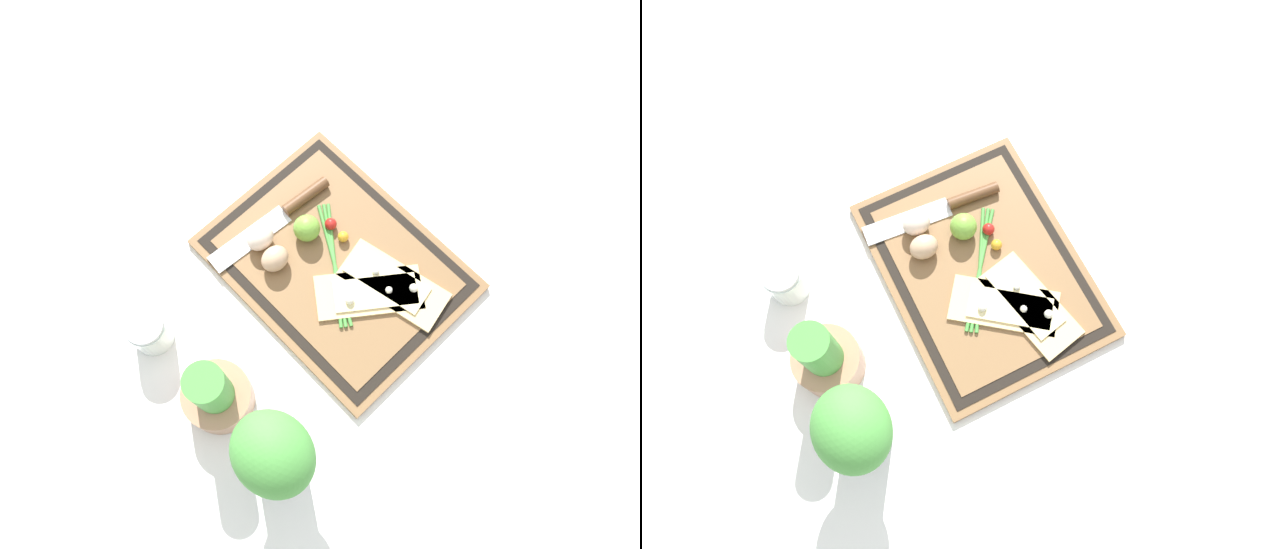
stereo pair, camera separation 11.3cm
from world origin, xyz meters
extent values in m
plane|color=white|center=(0.00, 0.00, 0.00)|extent=(6.00, 6.00, 0.00)
cube|color=brown|center=(0.00, 0.00, 0.01)|extent=(0.45, 0.34, 0.01)
cube|color=black|center=(0.00, 0.00, 0.02)|extent=(0.43, 0.32, 0.00)
cube|color=brown|center=(0.00, 0.00, 0.02)|extent=(0.39, 0.28, 0.00)
cube|color=#DBBC7F|center=(-0.10, -0.04, 0.02)|extent=(0.21, 0.13, 0.01)
cube|color=beige|center=(-0.09, -0.04, 0.03)|extent=(0.16, 0.09, 0.00)
sphere|color=silver|center=(-0.13, -0.06, 0.03)|extent=(0.02, 0.02, 0.02)
sphere|color=silver|center=(-0.06, -0.03, 0.03)|extent=(0.01, 0.01, 0.01)
cube|color=#DBBC7F|center=(-0.08, 0.00, 0.02)|extent=(0.18, 0.21, 0.01)
cube|color=beige|center=(-0.09, -0.01, 0.03)|extent=(0.14, 0.16, 0.00)
sphere|color=silver|center=(-0.07, 0.04, 0.03)|extent=(0.02, 0.02, 0.02)
sphere|color=silver|center=(-0.11, -0.03, 0.03)|extent=(0.01, 0.01, 0.01)
cube|color=silver|center=(0.15, 0.09, 0.02)|extent=(0.05, 0.17, 0.00)
cylinder|color=brown|center=(0.14, -0.05, 0.03)|extent=(0.03, 0.10, 0.02)
ellipsoid|color=tan|center=(0.08, 0.08, 0.04)|extent=(0.04, 0.05, 0.04)
ellipsoid|color=beige|center=(0.13, 0.07, 0.04)|extent=(0.04, 0.05, 0.04)
sphere|color=#70A838|center=(0.08, 0.00, 0.04)|extent=(0.05, 0.05, 0.05)
sphere|color=red|center=(0.06, -0.04, 0.03)|extent=(0.02, 0.02, 0.02)
sphere|color=gold|center=(0.03, -0.04, 0.03)|extent=(0.02, 0.02, 0.02)
cylinder|color=#47933D|center=(0.00, 0.01, 0.02)|extent=(0.19, 0.16, 0.01)
cylinder|color=#47933D|center=(0.00, 0.01, 0.02)|extent=(0.20, 0.14, 0.01)
cylinder|color=#47933D|center=(0.00, 0.01, 0.02)|extent=(0.21, 0.13, 0.01)
cylinder|color=#AD7A5B|center=(-0.04, 0.32, 0.04)|extent=(0.12, 0.12, 0.07)
cylinder|color=#47933D|center=(-0.04, 0.32, 0.11)|extent=(0.06, 0.06, 0.15)
cylinder|color=silver|center=(0.13, 0.33, 0.04)|extent=(0.07, 0.07, 0.08)
cylinder|color=#D16023|center=(0.13, 0.33, 0.02)|extent=(0.06, 0.06, 0.03)
cylinder|color=silver|center=(0.13, 0.33, 0.08)|extent=(0.07, 0.07, 0.01)
cylinder|color=silver|center=(-0.18, 0.31, 0.06)|extent=(0.08, 0.08, 0.12)
ellipsoid|color=#47933D|center=(-0.18, 0.31, 0.17)|extent=(0.13, 0.12, 0.11)
camera|label=1|loc=(-0.27, 0.30, 1.10)|focal=35.00mm
camera|label=2|loc=(-0.34, 0.21, 1.10)|focal=35.00mm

